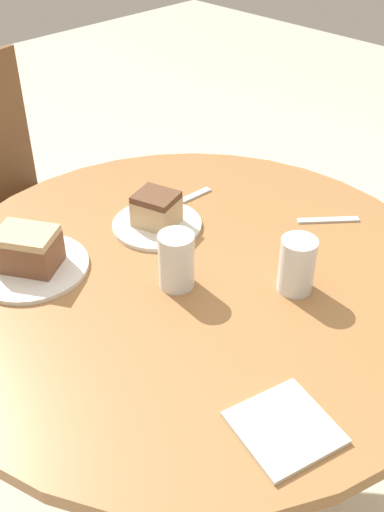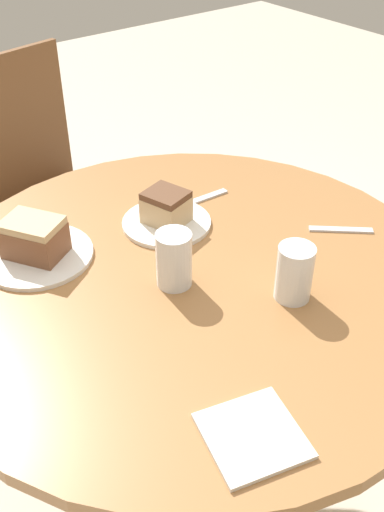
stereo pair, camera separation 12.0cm
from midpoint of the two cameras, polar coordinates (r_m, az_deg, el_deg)
The scene contains 12 objects.
ground_plane at distance 1.81m, azimuth -2.04°, elevation -21.41°, with size 8.00×8.00×0.00m, color beige.
table at distance 1.34m, azimuth -2.59°, elevation -7.44°, with size 1.08×1.08×0.77m.
chair at distance 2.07m, azimuth -18.20°, elevation 4.16°, with size 0.52×0.51×0.95m.
plate_near at distance 1.37m, azimuth -5.87°, elevation 2.89°, with size 0.20×0.20×0.01m.
plate_far at distance 1.29m, azimuth -17.66°, elevation -1.09°, with size 0.24×0.24×0.01m.
cake_slice_near at distance 1.34m, azimuth -5.98°, elevation 4.39°, with size 0.10×0.11×0.07m.
cake_slice_far at distance 1.26m, azimuth -18.03°, elevation 0.56°, with size 0.14×0.15×0.08m.
glass_lemonade at distance 1.16m, azimuth -4.45°, elevation -0.74°, with size 0.07×0.07×0.12m.
glass_water at distance 1.16m, azimuth 7.03°, elevation -1.16°, with size 0.07×0.07×0.11m.
napkin_stack at distance 0.95m, azimuth 5.09°, elevation -16.15°, with size 0.17×0.17×0.01m.
fork at distance 1.46m, azimuth -3.17°, elevation 5.24°, with size 0.17×0.03×0.00m.
spoon at distance 1.40m, azimuth 10.47°, elevation 3.31°, with size 0.12×0.11×0.00m.
Camera 1 is at (-0.68, -0.69, 1.53)m, focal length 42.00 mm.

